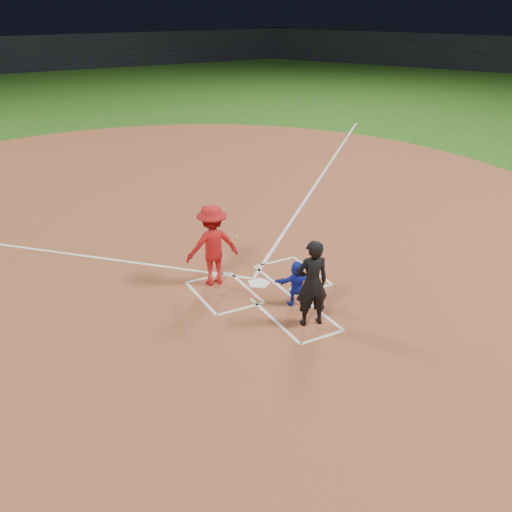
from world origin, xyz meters
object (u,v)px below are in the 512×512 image
catcher (297,283)px  umpire (312,283)px  batter_at_plate (213,245)px  home_plate (259,283)px

catcher → umpire: 1.00m
catcher → umpire: bearing=94.7°
catcher → batter_at_plate: bearing=-40.5°
home_plate → catcher: bearing=101.4°
catcher → batter_at_plate: batter_at_plate is taller
umpire → batter_at_plate: bearing=-56.8°
batter_at_plate → catcher: bearing=-57.1°
catcher → home_plate: bearing=-61.9°
umpire → batter_at_plate: size_ratio=0.97×
home_plate → umpire: umpire is taller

